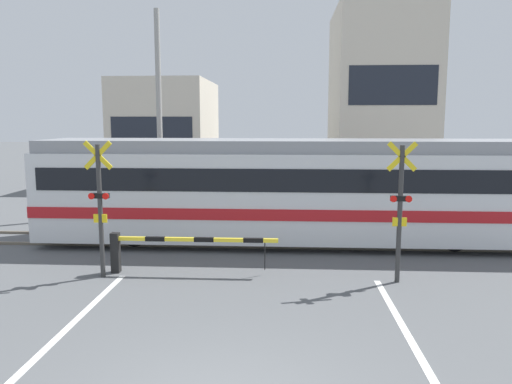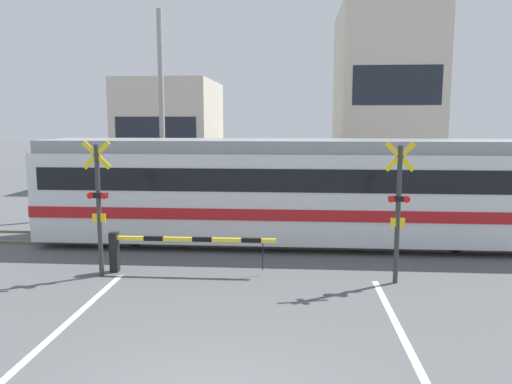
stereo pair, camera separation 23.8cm
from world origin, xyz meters
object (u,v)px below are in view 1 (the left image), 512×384
(crossing_signal_left, at_px, (100,203))
(crossing_barrier_near, at_px, (161,246))
(commuter_train, at_px, (292,188))
(pedestrian, at_px, (268,185))
(crossing_signal_right, at_px, (400,206))
(crossing_barrier_far, at_px, (321,206))

(crossing_signal_left, bearing_deg, crossing_barrier_near, 14.92)
(commuter_train, xyz_separation_m, crossing_signal_left, (-4.54, -3.62, 0.11))
(pedestrian, bearing_deg, crossing_signal_left, -109.34)
(crossing_signal_left, bearing_deg, crossing_signal_right, 0.00)
(crossing_barrier_far, bearing_deg, commuter_train, -112.51)
(commuter_train, height_order, pedestrian, commuter_train)
(crossing_signal_left, bearing_deg, commuter_train, 38.54)
(commuter_train, bearing_deg, crossing_barrier_near, -134.51)
(pedestrian, bearing_deg, crossing_barrier_near, -102.84)
(crossing_barrier_near, bearing_deg, commuter_train, 45.49)
(crossing_barrier_far, height_order, crossing_signal_left, crossing_signal_left)
(crossing_signal_right, bearing_deg, crossing_barrier_far, 102.11)
(commuter_train, xyz_separation_m, crossing_signal_right, (2.41, -3.62, 0.11))
(crossing_barrier_near, distance_m, crossing_signal_left, 1.77)
(crossing_barrier_near, height_order, crossing_signal_right, crossing_signal_right)
(crossing_signal_right, bearing_deg, crossing_signal_left, 180.00)
(crossing_signal_left, relative_size, pedestrian, 2.00)
(crossing_signal_right, height_order, pedestrian, crossing_signal_right)
(pedestrian, bearing_deg, crossing_signal_right, -71.69)
(crossing_barrier_far, bearing_deg, crossing_signal_left, -132.09)
(crossing_barrier_far, xyz_separation_m, pedestrian, (-2.04, 3.98, 0.24))
(crossing_signal_left, bearing_deg, crossing_barrier_far, 47.91)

